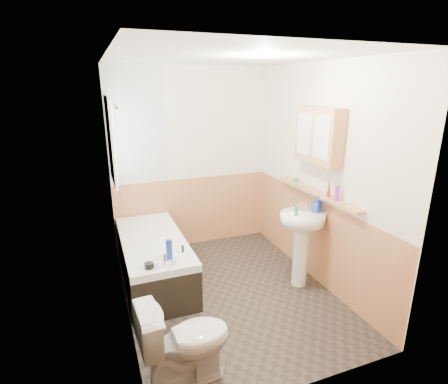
{
  "coord_description": "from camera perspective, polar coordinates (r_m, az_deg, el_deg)",
  "views": [
    {
      "loc": [
        -1.28,
        -3.2,
        2.25
      ],
      "look_at": [
        0.0,
        0.15,
        1.15
      ],
      "focal_mm": 28.0,
      "sensor_mm": 36.0,
      "label": 1
    }
  ],
  "objects": [
    {
      "name": "pine_shelf",
      "position": [
        4.08,
        14.79,
        -0.07
      ],
      "size": [
        0.1,
        1.45,
        0.03
      ],
      "primitive_type": "cube",
      "color": "tan",
      "rests_on": "wall_right"
    },
    {
      "name": "bathtub",
      "position": [
        4.29,
        -11.38,
        -10.6
      ],
      "size": [
        0.7,
        1.61,
        0.69
      ],
      "color": "black",
      "rests_on": "floor"
    },
    {
      "name": "wainscot_back",
      "position": [
        5.08,
        -5.0,
        -3.19
      ],
      "size": [
        2.2,
        0.01,
        1.0
      ],
      "primitive_type": "cube",
      "color": "tan",
      "rests_on": "wall_back"
    },
    {
      "name": "blue_gel",
      "position": [
        3.62,
        -8.94,
        -9.31
      ],
      "size": [
        0.07,
        0.05,
        0.22
      ],
      "primitive_type": "cube",
      "rotation": [
        0.0,
        0.0,
        -0.26
      ],
      "color": "#19339E",
      "rests_on": "bathtub"
    },
    {
      "name": "window",
      "position": [
        4.2,
        -17.9,
        8.02
      ],
      "size": [
        0.03,
        0.79,
        0.99
      ],
      "color": "white",
      "rests_on": "wall_left"
    },
    {
      "name": "tile_cladding_left",
      "position": [
        3.36,
        -16.66,
        -1.01
      ],
      "size": [
        0.01,
        2.8,
        2.5
      ],
      "primitive_type": "cube",
      "color": "white",
      "rests_on": "wall_left"
    },
    {
      "name": "wall_back",
      "position": [
        4.89,
        -5.3,
        5.17
      ],
      "size": [
        2.2,
        0.02,
        2.5
      ],
      "primitive_type": "cube",
      "color": "#ECE5C3",
      "rests_on": "ground"
    },
    {
      "name": "foam_can",
      "position": [
        3.79,
        18.0,
        -0.22
      ],
      "size": [
        0.06,
        0.06,
        0.16
      ],
      "primitive_type": "cylinder",
      "rotation": [
        0.0,
        0.0,
        -0.25
      ],
      "color": "purple",
      "rests_on": "pine_shelf"
    },
    {
      "name": "wall_right",
      "position": [
        4.12,
        15.37,
        2.38
      ],
      "size": [
        0.02,
        2.8,
        2.5
      ],
      "primitive_type": "cube",
      "color": "#ECE5C3",
      "rests_on": "ground"
    },
    {
      "name": "medicine_cabinet",
      "position": [
        3.93,
        15.2,
        8.89
      ],
      "size": [
        0.17,
        0.66,
        0.6
      ],
      "color": "tan",
      "rests_on": "wall_right"
    },
    {
      "name": "shower_riser",
      "position": [
        4.04,
        -17.51,
        8.97
      ],
      "size": [
        0.1,
        0.08,
        1.2
      ],
      "color": "silver",
      "rests_on": "wall_left"
    },
    {
      "name": "wainscot_front",
      "position": [
        2.83,
        12.06,
        -21.65
      ],
      "size": [
        2.2,
        0.01,
        1.0
      ],
      "primitive_type": "cube",
      "color": "tan",
      "rests_on": "wall_front"
    },
    {
      "name": "soap_bottle",
      "position": [
        4.01,
        14.92,
        -2.58
      ],
      "size": [
        0.12,
        0.2,
        0.09
      ],
      "primitive_type": "imported",
      "rotation": [
        0.0,
        0.0,
        0.23
      ],
      "color": "#19339E",
      "rests_on": "sink"
    },
    {
      "name": "cream_jar",
      "position": [
        3.53,
        -12.16,
        -11.65
      ],
      "size": [
        0.11,
        0.11,
        0.05
      ],
      "primitive_type": "cylinder",
      "rotation": [
        0.0,
        0.0,
        -0.36
      ],
      "color": "black",
      "rests_on": "bathtub"
    },
    {
      "name": "wainscot_right",
      "position": [
        4.35,
        14.35,
        -7.24
      ],
      "size": [
        0.01,
        2.8,
        1.0
      ],
      "primitive_type": "cube",
      "color": "tan",
      "rests_on": "wall_right"
    },
    {
      "name": "wall_left",
      "position": [
        3.36,
        -17.03,
        -1.05
      ],
      "size": [
        0.02,
        2.8,
        2.5
      ],
      "primitive_type": "cube",
      "color": "#ECE5C3",
      "rests_on": "ground"
    },
    {
      "name": "black_jar",
      "position": [
        4.42,
        11.61,
        1.91
      ],
      "size": [
        0.06,
        0.06,
        0.04
      ],
      "primitive_type": "cylinder",
      "rotation": [
        0.0,
        0.0,
        -0.0
      ],
      "color": "#388447",
      "rests_on": "pine_shelf"
    },
    {
      "name": "orange_bottle",
      "position": [
        3.78,
        -6.74,
        -9.18
      ],
      "size": [
        0.03,
        0.03,
        0.08
      ],
      "primitive_type": "cylinder",
      "rotation": [
        0.0,
        0.0,
        0.04
      ],
      "color": "black",
      "rests_on": "bathtub"
    },
    {
      "name": "green_bottle",
      "position": [
        3.88,
        16.78,
        0.7
      ],
      "size": [
        0.04,
        0.04,
        0.21
      ],
      "primitive_type": "cone",
      "rotation": [
        0.0,
        0.0,
        -0.08
      ],
      "color": "maroon",
      "rests_on": "pine_shelf"
    },
    {
      "name": "floor",
      "position": [
        4.12,
        0.78,
        -16.08
      ],
      "size": [
        2.8,
        2.8,
        0.0
      ],
      "primitive_type": "plane",
      "color": "black",
      "rests_on": "ground"
    },
    {
      "name": "clear_bottle",
      "position": [
        3.85,
        11.69,
        -3.01
      ],
      "size": [
        0.05,
        0.05,
        0.11
      ],
      "primitive_type": "cylinder",
      "rotation": [
        0.0,
        0.0,
        0.18
      ],
      "color": "#388447",
      "rests_on": "sink"
    },
    {
      "name": "ceiling",
      "position": [
        3.46,
        0.95,
        21.19
      ],
      "size": [
        2.8,
        2.8,
        0.0
      ],
      "primitive_type": "plane",
      "rotation": [
        3.14,
        0.0,
        0.0
      ],
      "color": "white",
      "rests_on": "ground"
    },
    {
      "name": "toilet",
      "position": [
        2.95,
        -6.33,
        -23.04
      ],
      "size": [
        0.75,
        0.45,
        0.71
      ],
      "primitive_type": "imported",
      "rotation": [
        0.0,
        0.0,
        1.63
      ],
      "color": "white",
      "rests_on": "floor"
    },
    {
      "name": "sink",
      "position": [
        4.07,
        12.58,
        -6.66
      ],
      "size": [
        0.53,
        0.42,
        1.01
      ],
      "rotation": [
        0.0,
        0.0,
        -0.12
      ],
      "color": "white",
      "rests_on": "floor"
    },
    {
      "name": "wall_front",
      "position": [
        2.42,
        13.45,
        -7.89
      ],
      "size": [
        2.2,
        0.02,
        2.5
      ],
      "primitive_type": "cube",
      "color": "#ECE5C3",
      "rests_on": "ground"
    },
    {
      "name": "tile_return_back",
      "position": [
        4.65,
        -14.16,
        10.37
      ],
      "size": [
        0.75,
        0.01,
        1.5
      ],
      "primitive_type": "cube",
      "color": "white",
      "rests_on": "wall_back"
    }
  ]
}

